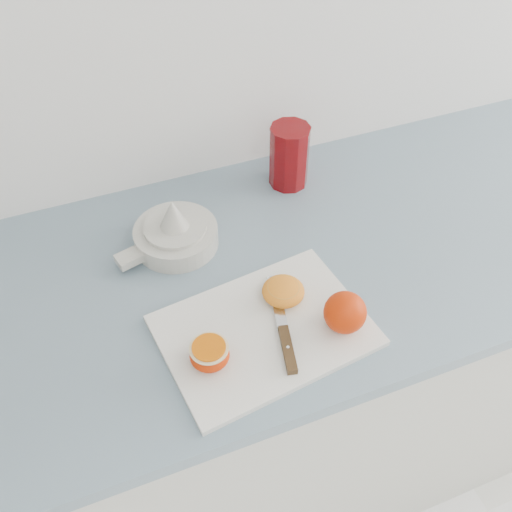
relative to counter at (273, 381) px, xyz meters
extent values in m
cube|color=beige|center=(0.00, 0.00, -0.02)|extent=(2.50, 0.60, 0.86)
cube|color=slate|center=(0.00, 0.00, 0.43)|extent=(2.56, 0.64, 0.03)
cube|color=silver|center=(-0.09, -0.16, 0.45)|extent=(0.36, 0.28, 0.01)
sphere|color=red|center=(0.03, -0.20, 0.49)|extent=(0.07, 0.07, 0.07)
ellipsoid|color=red|center=(-0.20, -0.18, 0.47)|extent=(0.06, 0.06, 0.03)
cylinder|color=beige|center=(-0.20, -0.18, 0.49)|extent=(0.06, 0.06, 0.00)
cylinder|color=orange|center=(-0.20, -0.18, 0.49)|extent=(0.05, 0.05, 0.00)
ellipsoid|color=orange|center=(-0.04, -0.11, 0.47)|extent=(0.07, 0.07, 0.03)
cylinder|color=orange|center=(-0.04, -0.11, 0.48)|extent=(0.06, 0.06, 0.00)
cube|color=#462F16|center=(-0.07, -0.21, 0.46)|extent=(0.04, 0.09, 0.01)
cube|color=#B7B7BC|center=(-0.05, -0.11, 0.46)|extent=(0.04, 0.11, 0.00)
cylinder|color=#B7B7BC|center=(-0.07, -0.21, 0.46)|extent=(0.01, 0.01, 0.01)
cylinder|color=silver|center=(-0.17, 0.10, 0.46)|extent=(0.16, 0.16, 0.04)
cylinder|color=silver|center=(-0.17, 0.10, 0.49)|extent=(0.12, 0.12, 0.01)
cone|color=silver|center=(-0.17, 0.10, 0.52)|extent=(0.06, 0.06, 0.06)
cube|color=silver|center=(-0.26, 0.08, 0.46)|extent=(0.06, 0.05, 0.02)
ellipsoid|color=#CC6900|center=(-0.15, 0.10, 0.49)|extent=(0.01, 0.01, 0.00)
ellipsoid|color=#CC6900|center=(-0.19, 0.11, 0.49)|extent=(0.01, 0.01, 0.00)
ellipsoid|color=#CC6900|center=(-0.17, 0.09, 0.49)|extent=(0.01, 0.01, 0.00)
ellipsoid|color=#CC6900|center=(-0.15, 0.12, 0.49)|extent=(0.01, 0.01, 0.00)
cylinder|color=maroon|center=(0.11, 0.20, 0.51)|extent=(0.08, 0.08, 0.13)
cylinder|color=#E75201|center=(0.11, 0.20, 0.46)|extent=(0.07, 0.07, 0.02)
cylinder|color=maroon|center=(0.11, 0.20, 0.58)|extent=(0.08, 0.08, 0.00)
camera|label=1|loc=(-0.31, -0.68, 1.22)|focal=40.00mm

